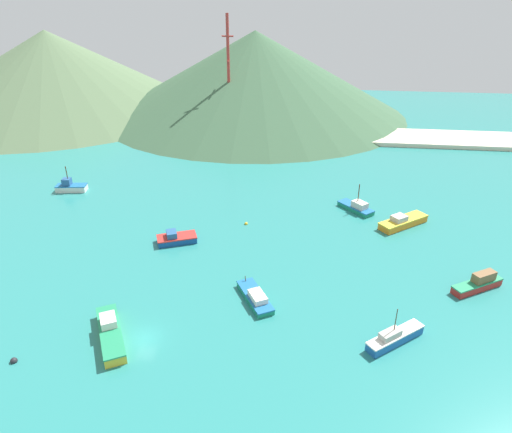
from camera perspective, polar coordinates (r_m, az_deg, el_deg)
The scene contains 15 objects.
ground at distance 87.36m, azimuth -7.32°, elevation -1.96°, with size 260.00×280.00×0.50m.
fishing_boat_0 at distance 67.97m, azimuth -0.06°, elevation -10.11°, with size 6.60×8.92×1.80m.
fishing_boat_1 at distance 96.36m, azimuth 12.57°, elevation 1.17°, with size 7.53×7.81×5.99m.
fishing_boat_3 at distance 78.08m, azimuth 26.24°, elevation -7.55°, with size 8.63×6.29×2.74m.
fishing_boat_4 at distance 63.57m, azimuth 17.04°, elevation -14.35°, with size 8.19×7.06×5.62m.
fishing_boat_5 at distance 111.64m, azimuth -22.30°, elevation 3.48°, with size 7.04×3.58×5.95m.
fishing_boat_6 at distance 64.53m, azimuth -17.86°, elevation -13.75°, with size 7.72×10.88×2.56m.
fishing_boat_7 at distance 83.72m, azimuth -10.02°, elevation -2.72°, with size 7.77×5.71×2.33m.
fishing_boat_8 at distance 92.55m, azimuth 17.98°, elevation -0.63°, with size 10.37×9.13×2.48m.
buoy_0 at distance 66.19m, azimuth -28.20°, elevation -15.74°, with size 0.87×0.87×0.87m.
buoy_1 at distance 88.92m, azimuth -1.26°, elevation -0.92°, with size 0.65×0.65×0.65m.
beach_strip at distance 146.35m, azimuth -1.29°, elevation 10.60°, with size 247.00×16.16×1.20m, color beige.
hill_west at distance 191.47m, azimuth -24.35°, elevation 16.38°, with size 107.38×107.38×28.29m.
hill_central at distance 168.69m, azimuth -0.09°, elevation 17.57°, with size 108.01×108.01×28.67m.
radio_tower at distance 145.61m, azimuth -3.47°, elevation 17.46°, with size 3.51×2.81×35.10m.
Camera 1 is at (20.27, -44.00, 41.52)m, focal length 31.75 mm.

